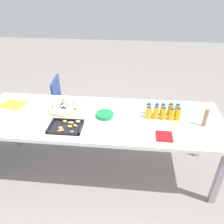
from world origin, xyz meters
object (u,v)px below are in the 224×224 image
Objects in this scene: juice_bottle_5 at (178,114)px; juice_bottle_6 at (172,114)px; juice_bottle_2 at (163,110)px; juice_bottle_3 at (157,110)px; juice_bottle_0 at (177,110)px; juice_bottle_1 at (170,110)px; napkin_stack at (164,136)px; fruit_pizza at (64,108)px; plate_stack at (105,115)px; party_table at (100,122)px; juice_bottle_9 at (149,113)px; juice_bottle_7 at (163,114)px; cardboard_tube at (205,118)px; snack_tray at (67,127)px; juice_bottle_8 at (156,113)px; paper_folder at (13,105)px; juice_bottle_4 at (149,109)px.

juice_bottle_6 is (0.07, 0.01, -0.00)m from juice_bottle_5.
juice_bottle_3 reaches higher than juice_bottle_2.
juice_bottle_0 is 1.00× the size of juice_bottle_1.
juice_bottle_3 is at bearing -82.09° from napkin_stack.
juice_bottle_3 is 1.02m from fruit_pizza.
juice_bottle_0 is 1.04× the size of juice_bottle_2.
party_table is at bearing 18.38° from plate_stack.
juice_bottle_9 is (0.30, 0.07, -0.00)m from juice_bottle_0.
juice_bottle_6 is at bearing -107.68° from napkin_stack.
juice_bottle_1 is 0.40m from napkin_stack.
party_table is at bearing 2.57° from juice_bottle_7.
juice_bottle_3 is (-0.60, -0.10, 0.12)m from party_table.
napkin_stack is at bearing 28.63° from cardboard_tube.
juice_bottle_3 reaches higher than fruit_pizza.
cardboard_tube is (-0.24, 0.09, 0.03)m from juice_bottle_5.
juice_bottle_8 is at bearing -163.78° from snack_tray.
paper_folder is at bearing -8.65° from party_table.
juice_bottle_3 is 0.44× the size of snack_tray.
juice_bottle_3 is at bearing 178.23° from fruit_pizza.
juice_bottle_0 is at bearing -179.64° from juice_bottle_2.
juice_bottle_3 is at bearing -170.27° from party_table.
juice_bottle_5 is (-0.22, 0.07, 0.00)m from juice_bottle_3.
juice_bottle_2 is at bearing -170.98° from party_table.
juice_bottle_8 is at bearing -5.30° from juice_bottle_7.
napkin_stack is (-1.07, 0.41, -0.00)m from fruit_pizza.
juice_bottle_1 is 0.45× the size of snack_tray.
plate_stack is (0.69, 0.01, -0.04)m from juice_bottle_6.
paper_folder reaches higher than party_table.
fruit_pizza is 1.92× the size of plate_stack.
juice_bottle_3 is 0.08m from juice_bottle_4.
juice_bottle_7 is at bearing 151.26° from juice_bottle_4.
juice_bottle_0 is 0.79× the size of plate_stack.
napkin_stack is at bearing 113.48° from juice_bottle_9.
juice_bottle_8 is 0.07m from juice_bottle_9.
juice_bottle_5 is 0.55× the size of paper_folder.
juice_bottle_1 is 1.07× the size of juice_bottle_6.
party_table is at bearing -2.83° from cardboard_tube.
snack_tray is (0.29, 0.22, 0.07)m from party_table.
party_table is 13.38× the size of cardboard_tube.
fruit_pizza is (1.02, -0.03, -0.05)m from juice_bottle_3.
juice_bottle_0 is (-0.81, -0.11, 0.13)m from party_table.
cardboard_tube is (-0.54, 0.09, 0.03)m from juice_bottle_9.
juice_bottle_4 is 0.17m from juice_bottle_7.
party_table is 19.18× the size of juice_bottle_4.
juice_bottle_2 reaches higher than fruit_pizza.
snack_tray is (1.04, 0.25, -0.05)m from juice_bottle_6.
juice_bottle_6 is 0.23m from juice_bottle_9.
juice_bottle_8 is 0.53m from plate_stack.
plate_stack is (-0.05, -0.02, 0.08)m from party_table.
juice_bottle_0 is 1.01× the size of juice_bottle_5.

